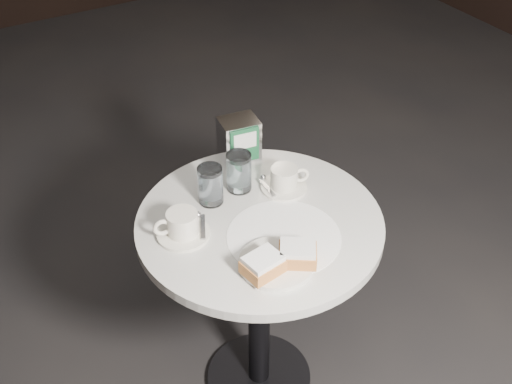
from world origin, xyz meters
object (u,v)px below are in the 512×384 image
object	(u,v)px
beignet_plate	(279,261)
coffee_cup_left	(182,226)
coffee_cup_right	(285,180)
water_glass_right	(239,172)
napkin_dispenser	(239,139)
cafe_table	(259,270)
water_glass_left	(210,185)

from	to	relation	value
beignet_plate	coffee_cup_left	bearing A→B (deg)	123.43
coffee_cup_left	beignet_plate	bearing A→B (deg)	-45.90
coffee_cup_right	beignet_plate	bearing A→B (deg)	-107.03
coffee_cup_left	water_glass_right	size ratio (longest dim) A/B	1.42
water_glass_right	napkin_dispenser	size ratio (longest dim) A/B	0.88
cafe_table	water_glass_right	xyz separation A→B (m)	(0.02, 0.16, 0.26)
water_glass_left	water_glass_right	distance (m)	0.10
beignet_plate	coffee_cup_right	distance (m)	0.34
cafe_table	beignet_plate	size ratio (longest dim) A/B	3.35
napkin_dispenser	coffee_cup_left	bearing A→B (deg)	-134.20
cafe_table	water_glass_left	distance (m)	0.30
cafe_table	coffee_cup_right	world-z (taller)	coffee_cup_right
beignet_plate	coffee_cup_right	size ratio (longest dim) A/B	1.28
water_glass_right	napkin_dispenser	world-z (taller)	napkin_dispenser
cafe_table	water_glass_left	size ratio (longest dim) A/B	6.35
cafe_table	water_glass_right	size ratio (longest dim) A/B	6.18
cafe_table	napkin_dispenser	xyz separation A→B (m)	(0.10, 0.30, 0.27)
coffee_cup_right	coffee_cup_left	bearing A→B (deg)	-156.12
coffee_cup_left	water_glass_left	size ratio (longest dim) A/B	1.46
cafe_table	beignet_plate	world-z (taller)	beignet_plate
coffee_cup_right	napkin_dispenser	bearing A→B (deg)	117.84
coffee_cup_left	water_glass_left	xyz separation A→B (m)	(0.13, 0.09, 0.02)
coffee_cup_left	water_glass_right	bearing A→B (deg)	34.71
cafe_table	coffee_cup_right	xyz separation A→B (m)	(0.14, 0.09, 0.23)
cafe_table	water_glass_right	world-z (taller)	water_glass_right
beignet_plate	water_glass_left	xyz separation A→B (m)	(-0.02, 0.33, 0.03)
water_glass_right	cafe_table	bearing A→B (deg)	-97.79
coffee_cup_left	water_glass_left	world-z (taller)	water_glass_left
beignet_plate	cafe_table	bearing A→B (deg)	73.49
beignet_plate	napkin_dispenser	distance (m)	0.51
water_glass_left	coffee_cup_right	bearing A→B (deg)	-14.63
water_glass_left	coffee_cup_left	bearing A→B (deg)	-145.58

